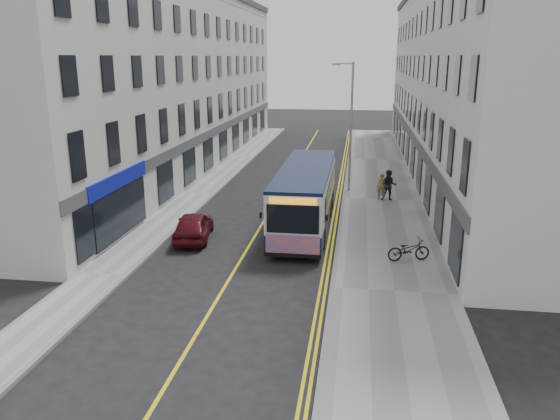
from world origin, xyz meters
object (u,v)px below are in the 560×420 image
(pedestrian_near, at_px, (382,187))
(car_white, at_px, (317,166))
(car_maroon, at_px, (193,226))
(bicycle, at_px, (409,250))
(pedestrian_far, at_px, (389,185))
(streetlamp, at_px, (350,123))
(city_bus, at_px, (305,195))

(pedestrian_near, relative_size, car_white, 0.40)
(car_white, bearing_deg, car_maroon, -110.54)
(bicycle, distance_m, pedestrian_near, 10.05)
(bicycle, bearing_deg, pedestrian_far, -14.71)
(streetlamp, height_order, pedestrian_near, streetlamp)
(car_white, xyz_separation_m, car_maroon, (-4.57, -15.38, 0.02))
(car_white, bearing_deg, streetlamp, -68.95)
(bicycle, bearing_deg, streetlamp, -3.66)
(pedestrian_far, xyz_separation_m, car_maroon, (-9.38, -8.20, -0.37))
(pedestrian_near, bearing_deg, streetlamp, 141.47)
(pedestrian_far, bearing_deg, car_white, 127.70)
(streetlamp, distance_m, bicycle, 12.94)
(streetlamp, xyz_separation_m, pedestrian_far, (2.45, -2.11, -3.36))
(bicycle, relative_size, pedestrian_near, 1.14)
(city_bus, distance_m, pedestrian_far, 7.07)
(bicycle, xyz_separation_m, pedestrian_far, (-0.36, 9.94, 0.43))
(city_bus, height_order, car_white, city_bus)
(pedestrian_far, relative_size, car_maroon, 0.47)
(car_maroon, bearing_deg, bicycle, 161.91)
(pedestrian_far, bearing_deg, pedestrian_near, 173.61)
(streetlamp, bearing_deg, bicycle, -76.89)
(car_maroon, bearing_deg, city_bus, -159.65)
(city_bus, relative_size, pedestrian_far, 5.83)
(car_white, bearing_deg, pedestrian_far, -60.14)
(car_white, distance_m, car_maroon, 16.04)
(streetlamp, height_order, city_bus, streetlamp)
(city_bus, height_order, car_maroon, city_bus)
(streetlamp, height_order, bicycle, streetlamp)
(bicycle, relative_size, pedestrian_far, 0.99)
(pedestrian_near, bearing_deg, car_maroon, -130.74)
(city_bus, height_order, pedestrian_near, city_bus)
(car_white, relative_size, car_maroon, 1.00)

